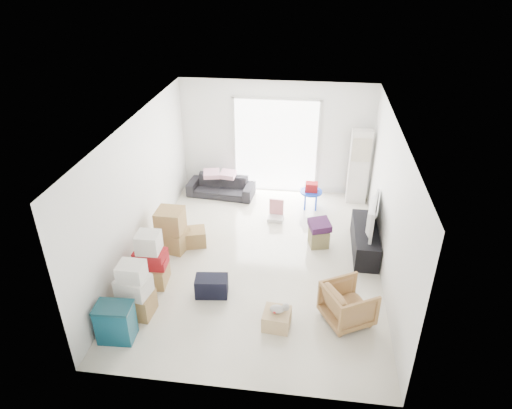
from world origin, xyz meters
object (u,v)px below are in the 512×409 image
object	(u,v)px
kids_table	(311,190)
armchair	(348,302)
sofa	(221,184)
ottoman	(319,237)
tv_console	(365,240)
television	(367,226)
wood_crate	(277,319)
storage_bins	(116,322)
ac_tower	(359,167)

from	to	relation	value
kids_table	armchair	bearing A→B (deg)	-79.40
sofa	kids_table	size ratio (longest dim) A/B	2.49
ottoman	kids_table	bearing A→B (deg)	97.58
tv_console	television	xyz separation A→B (m)	(0.00, 0.00, 0.32)
sofa	ottoman	xyz separation A→B (m)	(2.37, -1.86, -0.13)
television	wood_crate	distance (m)	2.79
ottoman	storage_bins	bearing A→B (deg)	-135.45
tv_console	storage_bins	world-z (taller)	storage_bins
sofa	television	bearing A→B (deg)	-25.23
ac_tower	armchair	distance (m)	4.16
television	tv_console	bearing A→B (deg)	0.00
kids_table	wood_crate	world-z (taller)	kids_table
storage_bins	ottoman	xyz separation A→B (m)	(3.01, 2.96, -0.13)
storage_bins	wood_crate	world-z (taller)	storage_bins
ac_tower	wood_crate	size ratio (longest dim) A/B	4.20
kids_table	television	bearing A→B (deg)	-55.45
storage_bins	kids_table	size ratio (longest dim) A/B	0.99
tv_console	storage_bins	size ratio (longest dim) A/B	2.40
kids_table	wood_crate	distance (m)	3.93
ac_tower	kids_table	size ratio (longest dim) A/B	2.74
television	ac_tower	bearing A→B (deg)	11.71
armchair	kids_table	distance (m)	3.68
ottoman	kids_table	distance (m)	1.55
tv_console	wood_crate	size ratio (longest dim) A/B	3.63
storage_bins	kids_table	world-z (taller)	kids_table
sofa	storage_bins	world-z (taller)	storage_bins
ottoman	kids_table	size ratio (longest dim) A/B	0.57
ac_tower	television	xyz separation A→B (m)	(0.05, -2.09, -0.30)
ottoman	television	bearing A→B (deg)	-4.92
tv_console	wood_crate	distance (m)	2.76
ac_tower	storage_bins	distance (m)	6.31
ac_tower	television	distance (m)	2.11
sofa	ottoman	distance (m)	3.01
armchair	kids_table	size ratio (longest dim) A/B	1.13
kids_table	wood_crate	bearing A→B (deg)	-96.20
sofa	storage_bins	bearing A→B (deg)	-92.10
television	sofa	xyz separation A→B (m)	(-3.26, 1.94, -0.26)
television	wood_crate	world-z (taller)	television
armchair	wood_crate	bearing A→B (deg)	75.02
tv_console	kids_table	xyz separation A→B (m)	(-1.10, 1.59, 0.20)
ottoman	armchair	bearing A→B (deg)	-77.25
storage_bins	ottoman	distance (m)	4.22
ac_tower	armchair	world-z (taller)	ac_tower
armchair	storage_bins	size ratio (longest dim) A/B	1.15
tv_console	ottoman	xyz separation A→B (m)	(-0.89, 0.08, -0.07)
storage_bins	tv_console	bearing A→B (deg)	36.46
tv_console	wood_crate	bearing A→B (deg)	-123.44
kids_table	wood_crate	size ratio (longest dim) A/B	1.53
sofa	kids_table	distance (m)	2.20
television	wood_crate	size ratio (longest dim) A/B	2.58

